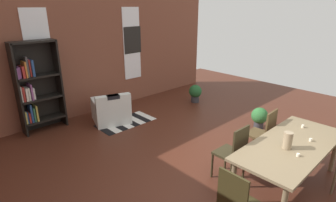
# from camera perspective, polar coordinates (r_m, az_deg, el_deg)

# --- Properties ---
(ground_plane) EXTENTS (11.82, 11.82, 0.00)m
(ground_plane) POSITION_cam_1_polar(r_m,az_deg,el_deg) (4.48, 16.75, -17.70)
(ground_plane) COLOR #4C2417
(back_wall_brick) EXTENTS (8.05, 0.12, 2.98)m
(back_wall_brick) POSITION_cam_1_polar(r_m,az_deg,el_deg) (7.10, -16.12, 9.47)
(back_wall_brick) COLOR brown
(back_wall_brick) RESTS_ON ground
(window_pane_0) EXTENTS (0.55, 0.02, 1.94)m
(window_pane_0) POSITION_cam_1_polar(r_m,az_deg,el_deg) (6.54, -25.58, 8.85)
(window_pane_0) COLOR white
(window_pane_1) EXTENTS (0.55, 0.02, 1.94)m
(window_pane_1) POSITION_cam_1_polar(r_m,az_deg,el_deg) (7.66, -7.68, 11.89)
(window_pane_1) COLOR white
(dining_table) EXTENTS (2.11, 0.90, 0.74)m
(dining_table) POSITION_cam_1_polar(r_m,az_deg,el_deg) (4.42, 24.72, -9.07)
(dining_table) COLOR #7C694B
(dining_table) RESTS_ON ground
(vase_on_table) EXTENTS (0.12, 0.12, 0.25)m
(vase_on_table) POSITION_cam_1_polar(r_m,az_deg,el_deg) (4.17, 24.05, -7.64)
(vase_on_table) COLOR #998466
(vase_on_table) RESTS_ON dining_table
(tealight_candle_0) EXTENTS (0.04, 0.04, 0.05)m
(tealight_candle_0) POSITION_cam_1_polar(r_m,az_deg,el_deg) (4.99, 26.68, -4.82)
(tealight_candle_0) COLOR silver
(tealight_candle_0) RESTS_ON dining_table
(tealight_candle_1) EXTENTS (0.04, 0.04, 0.04)m
(tealight_candle_1) POSITION_cam_1_polar(r_m,az_deg,el_deg) (4.07, 25.85, -10.26)
(tealight_candle_1) COLOR silver
(tealight_candle_1) RESTS_ON dining_table
(tealight_candle_2) EXTENTS (0.04, 0.04, 0.04)m
(tealight_candle_2) POSITION_cam_1_polar(r_m,az_deg,el_deg) (4.57, 28.00, -7.29)
(tealight_candle_2) COLOR silver
(tealight_candle_2) RESTS_ON dining_table
(dining_chair_far_left) EXTENTS (0.41, 0.41, 0.95)m
(dining_chair_far_left) POSITION_cam_1_polar(r_m,az_deg,el_deg) (4.37, 13.69, -10.36)
(dining_chair_far_left) COLOR #2F2917
(dining_chair_far_left) RESTS_ON ground
(dining_chair_far_right) EXTENTS (0.42, 0.42, 0.95)m
(dining_chair_far_right) POSITION_cam_1_polar(r_m,az_deg,el_deg) (5.12, 19.62, -6.33)
(dining_chair_far_right) COLOR #4B3A20
(dining_chair_far_right) RESTS_ON ground
(bookshelf_tall) EXTENTS (0.91, 0.33, 1.98)m
(bookshelf_tall) POSITION_cam_1_polar(r_m,az_deg,el_deg) (6.42, -26.30, 2.59)
(bookshelf_tall) COLOR black
(bookshelf_tall) RESTS_ON ground
(armchair_white) EXTENTS (1.01, 1.01, 0.75)m
(armchair_white) POSITION_cam_1_polar(r_m,az_deg,el_deg) (6.57, -11.93, -2.01)
(armchair_white) COLOR white
(armchair_white) RESTS_ON ground
(potted_plant_by_shelf) EXTENTS (0.37, 0.37, 0.51)m
(potted_plant_by_shelf) POSITION_cam_1_polar(r_m,az_deg,el_deg) (7.77, 5.80, 1.82)
(potted_plant_by_shelf) COLOR #333338
(potted_plant_by_shelf) RESTS_ON ground
(potted_plant_corner) EXTENTS (0.37, 0.37, 0.48)m
(potted_plant_corner) POSITION_cam_1_polar(r_m,az_deg,el_deg) (6.45, 18.83, -3.16)
(potted_plant_corner) COLOR #333338
(potted_plant_corner) RESTS_ON ground
(striped_rug) EXTENTS (1.36, 0.71, 0.01)m
(striped_rug) POSITION_cam_1_polar(r_m,az_deg,el_deg) (6.56, -8.93, -4.45)
(striped_rug) COLOR black
(striped_rug) RESTS_ON ground
(framed_picture) EXTENTS (0.56, 0.03, 0.72)m
(framed_picture) POSITION_cam_1_polar(r_m,az_deg,el_deg) (7.66, -7.55, 12.70)
(framed_picture) COLOR black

